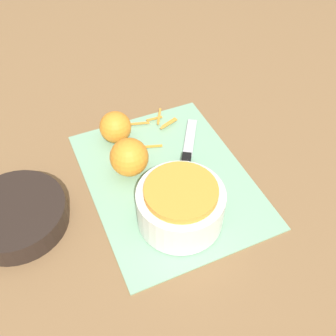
% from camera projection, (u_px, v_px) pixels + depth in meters
% --- Properties ---
extents(ground_plane, '(4.00, 4.00, 0.00)m').
position_uv_depth(ground_plane, '(168.00, 179.00, 0.85)').
color(ground_plane, olive).
extents(cutting_board, '(0.43, 0.33, 0.01)m').
position_uv_depth(cutting_board, '(168.00, 178.00, 0.85)').
color(cutting_board, '#84B793').
rests_on(cutting_board, ground_plane).
extents(bowl_speckled, '(0.17, 0.17, 0.09)m').
position_uv_depth(bowl_speckled, '(180.00, 205.00, 0.74)').
color(bowl_speckled, silver).
rests_on(bowl_speckled, cutting_board).
extents(bowl_dark, '(0.19, 0.19, 0.05)m').
position_uv_depth(bowl_dark, '(16.00, 215.00, 0.75)').
color(bowl_dark, black).
rests_on(bowl_dark, ground_plane).
extents(knife, '(0.21, 0.14, 0.02)m').
position_uv_depth(knife, '(186.00, 165.00, 0.86)').
color(knife, black).
rests_on(knife, cutting_board).
extents(orange_left, '(0.08, 0.08, 0.08)m').
position_uv_depth(orange_left, '(129.00, 157.00, 0.83)').
color(orange_left, orange).
rests_on(orange_left, cutting_board).
extents(orange_right, '(0.07, 0.07, 0.07)m').
position_uv_depth(orange_right, '(115.00, 127.00, 0.90)').
color(orange_right, orange).
rests_on(orange_right, cutting_board).
extents(peel_pile, '(0.12, 0.13, 0.01)m').
position_uv_depth(peel_pile, '(156.00, 125.00, 0.95)').
color(peel_pile, orange).
rests_on(peel_pile, cutting_board).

